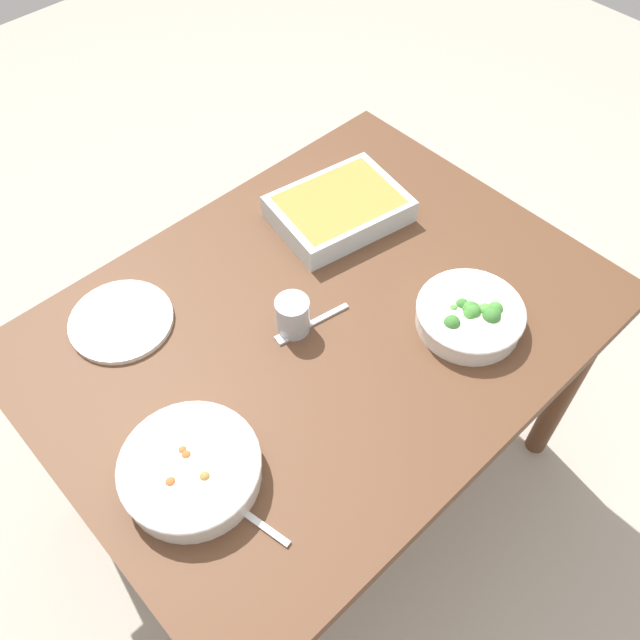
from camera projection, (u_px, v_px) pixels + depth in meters
The scene contains 10 objects.
ground_plane at pixel (320, 470), 2.03m from camera, with size 6.00×6.00×0.00m, color #B2A899.
dining_table at pixel (320, 345), 1.51m from camera, with size 1.20×0.90×0.74m.
stew_bowl at pixel (191, 469), 1.20m from camera, with size 0.26×0.26×0.06m.
broccoli_bowl at pixel (470, 315), 1.41m from camera, with size 0.23×0.23×0.07m.
baking_dish at pixel (339, 208), 1.60m from camera, with size 0.33×0.27×0.06m.
drink_cup at pixel (293, 317), 1.40m from camera, with size 0.07×0.07×0.08m.
side_plate at pixel (121, 321), 1.43m from camera, with size 0.22×0.22×0.01m, color silver.
spoon_by_stew at pixel (237, 507), 1.18m from camera, with size 0.05×0.18×0.01m.
spoon_by_broccoli at pixel (452, 311), 1.45m from camera, with size 0.03×0.18×0.01m.
fork_on_table at pixel (307, 326), 1.43m from camera, with size 0.18×0.05×0.01m.
Camera 1 is at (-0.60, -0.64, 1.88)m, focal length 38.02 mm.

